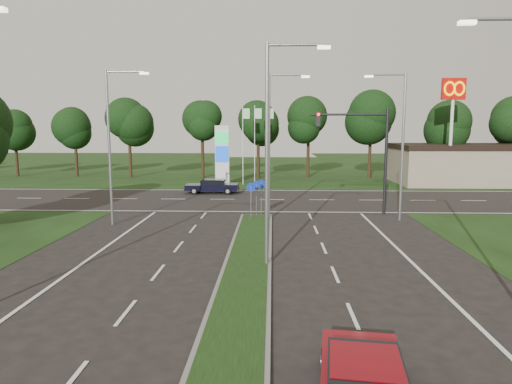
{
  "coord_description": "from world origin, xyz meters",
  "views": [
    {
      "loc": [
        1.03,
        -12.35,
        5.67
      ],
      "look_at": [
        0.12,
        12.66,
        2.2
      ],
      "focal_mm": 32.0,
      "sensor_mm": 36.0,
      "label": 1
    }
  ],
  "objects": [
    {
      "name": "streetlight_median_far",
      "position": [
        1.0,
        16.0,
        5.08
      ],
      "size": [
        2.53,
        0.22,
        9.0
      ],
      "color": "gray",
      "rests_on": "ground"
    },
    {
      "name": "traffic_signal",
      "position": [
        7.19,
        18.0,
        4.65
      ],
      "size": [
        5.1,
        0.42,
        7.0
      ],
      "color": "black",
      "rests_on": "ground"
    },
    {
      "name": "median_kerb",
      "position": [
        0.0,
        4.0,
        0.06
      ],
      "size": [
        2.0,
        26.0,
        0.12
      ],
      "primitive_type": "cube",
      "color": "slate",
      "rests_on": "ground"
    },
    {
      "name": "streetlight_right_far",
      "position": [
        8.8,
        16.0,
        5.08
      ],
      "size": [
        2.53,
        0.22,
        9.0
      ],
      "rotation": [
        0.0,
        0.0,
        3.14
      ],
      "color": "gray",
      "rests_on": "ground"
    },
    {
      "name": "commercial_building",
      "position": [
        22.0,
        36.0,
        2.0
      ],
      "size": [
        16.0,
        9.0,
        4.0
      ],
      "primitive_type": "cube",
      "color": "gray",
      "rests_on": "ground"
    },
    {
      "name": "mcdonalds_sign",
      "position": [
        18.0,
        31.97,
        7.99
      ],
      "size": [
        2.2,
        0.47,
        10.4
      ],
      "color": "silver",
      "rests_on": "ground"
    },
    {
      "name": "median_signs",
      "position": [
        0.0,
        16.4,
        1.71
      ],
      "size": [
        1.16,
        1.76,
        2.38
      ],
      "color": "gray",
      "rests_on": "ground"
    },
    {
      "name": "gas_pylon",
      "position": [
        -3.79,
        33.05,
        3.2
      ],
      "size": [
        5.8,
        1.26,
        8.0
      ],
      "color": "silver",
      "rests_on": "ground"
    },
    {
      "name": "verge_far",
      "position": [
        0.0,
        55.0,
        0.0
      ],
      "size": [
        160.0,
        50.0,
        0.02
      ],
      "primitive_type": "cube",
      "color": "black",
      "rests_on": "ground"
    },
    {
      "name": "streetlight_median_near",
      "position": [
        1.0,
        6.0,
        5.08
      ],
      "size": [
        2.53,
        0.22,
        9.0
      ],
      "color": "gray",
      "rests_on": "ground"
    },
    {
      "name": "streetlight_left_far",
      "position": [
        -8.3,
        14.0,
        5.08
      ],
      "size": [
        2.53,
        0.22,
        9.0
      ],
      "color": "gray",
      "rests_on": "ground"
    },
    {
      "name": "treeline_far",
      "position": [
        0.1,
        39.93,
        6.83
      ],
      "size": [
        6.0,
        6.0,
        9.9
      ],
      "color": "black",
      "rests_on": "ground"
    },
    {
      "name": "red_sedan",
      "position": [
        2.89,
        -3.8,
        0.63
      ],
      "size": [
        2.27,
        4.44,
        1.17
      ],
      "rotation": [
        0.0,
        0.0,
        -0.13
      ],
      "color": "maroon",
      "rests_on": "ground"
    },
    {
      "name": "cross_road",
      "position": [
        0.0,
        24.0,
        0.0
      ],
      "size": [
        160.0,
        12.0,
        0.02
      ],
      "primitive_type": "cube",
      "color": "black",
      "rests_on": "ground"
    },
    {
      "name": "navy_sedan",
      "position": [
        -4.29,
        27.47,
        0.68
      ],
      "size": [
        4.58,
        1.93,
        1.26
      ],
      "rotation": [
        0.0,
        0.0,
        1.57
      ],
      "color": "black",
      "rests_on": "ground"
    },
    {
      "name": "ground",
      "position": [
        0.0,
        0.0,
        0.0
      ],
      "size": [
        160.0,
        160.0,
        0.0
      ],
      "primitive_type": "plane",
      "color": "black",
      "rests_on": "ground"
    }
  ]
}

